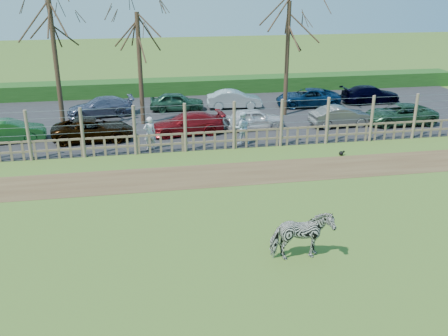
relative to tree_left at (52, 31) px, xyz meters
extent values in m
plane|color=olive|center=(6.50, -12.50, -5.62)|extent=(120.00, 120.00, 0.00)
cube|color=brown|center=(6.50, -8.00, -5.61)|extent=(34.00, 2.80, 0.01)
cube|color=#232326|center=(6.50, 2.00, -5.60)|extent=(44.00, 13.00, 0.04)
cube|color=#1E4716|center=(6.50, 9.00, -5.07)|extent=(46.00, 2.00, 1.10)
cube|color=brown|center=(6.50, -4.50, -5.17)|extent=(30.00, 0.06, 0.10)
cube|color=brown|center=(6.50, -4.50, -4.67)|extent=(30.00, 0.06, 0.10)
cylinder|color=brown|center=(-1.00, -4.50, -4.37)|extent=(0.16, 0.16, 2.50)
cylinder|color=brown|center=(1.50, -4.50, -4.37)|extent=(0.16, 0.16, 2.50)
cylinder|color=brown|center=(4.00, -4.50, -4.37)|extent=(0.16, 0.16, 2.50)
cylinder|color=brown|center=(6.50, -4.50, -4.37)|extent=(0.16, 0.16, 2.50)
cylinder|color=brown|center=(9.00, -4.50, -4.37)|extent=(0.16, 0.16, 2.50)
cylinder|color=brown|center=(11.50, -4.50, -4.37)|extent=(0.16, 0.16, 2.50)
cylinder|color=brown|center=(14.00, -4.50, -4.37)|extent=(0.16, 0.16, 2.50)
cylinder|color=brown|center=(16.50, -4.50, -4.37)|extent=(0.16, 0.16, 2.50)
cylinder|color=brown|center=(19.00, -4.50, -4.37)|extent=(0.16, 0.16, 2.50)
cylinder|color=gray|center=(6.50, -4.50, -4.37)|extent=(30.00, 0.02, 0.02)
cylinder|color=gray|center=(6.50, -4.50, -3.97)|extent=(30.00, 0.02, 0.02)
cylinder|color=gray|center=(6.50, -4.50, -3.57)|extent=(30.00, 0.02, 0.02)
cylinder|color=gray|center=(6.50, -4.50, -3.22)|extent=(30.00, 0.02, 0.02)
cylinder|color=#3D2B1E|center=(0.00, 0.00, -1.87)|extent=(0.26, 0.26, 7.50)
cylinder|color=#3D2B1E|center=(4.50, 1.00, -2.37)|extent=(0.26, 0.26, 6.50)
cylinder|color=#3D2B1E|center=(13.50, 1.50, -2.12)|extent=(0.26, 0.26, 7.00)
imported|color=gray|center=(8.97, -15.48, -4.81)|extent=(1.93, 0.91, 1.61)
imported|color=silver|center=(4.74, -3.99, -4.71)|extent=(0.70, 0.54, 1.72)
imported|color=silver|center=(9.54, -3.86, -4.71)|extent=(0.88, 0.70, 1.72)
sphere|color=black|center=(14.06, -6.46, -5.51)|extent=(0.22, 0.22, 0.22)
sphere|color=black|center=(14.19, -6.46, -5.43)|extent=(0.11, 0.11, 0.11)
imported|color=#1D5523|center=(-2.58, -1.39, -4.98)|extent=(3.78, 1.73, 1.20)
imported|color=black|center=(1.79, -1.87, -4.98)|extent=(4.35, 2.05, 1.20)
imported|color=maroon|center=(6.89, -1.62, -4.98)|extent=(4.26, 2.00, 1.20)
imported|color=silver|center=(10.83, -1.26, -4.98)|extent=(3.63, 1.72, 1.20)
imported|color=#5E5C5B|center=(15.98, -1.64, -4.98)|extent=(3.71, 1.48, 1.20)
imported|color=#24472E|center=(19.62, -1.82, -4.98)|extent=(4.35, 2.07, 1.20)
imported|color=#4D5571|center=(1.91, 3.21, -4.98)|extent=(4.32, 2.21, 1.20)
imported|color=#224A34|center=(6.79, 3.78, -4.98)|extent=(3.64, 1.73, 1.20)
imported|color=#B4BFC0|center=(10.65, 3.76, -4.98)|extent=(3.73, 1.56, 1.20)
imported|color=#0B2549|center=(15.69, 3.38, -4.98)|extent=(4.51, 2.46, 1.20)
imported|color=black|center=(20.33, 3.57, -4.98)|extent=(4.17, 1.76, 1.20)
camera|label=1|loc=(4.21, -28.50, 2.69)|focal=40.00mm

